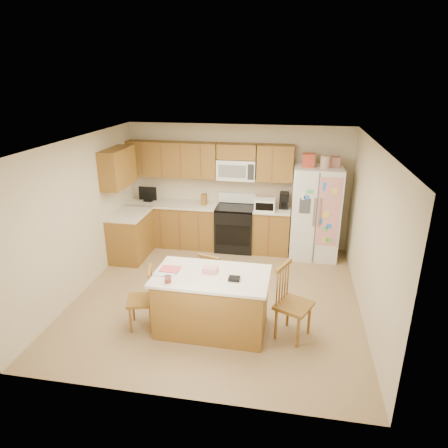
% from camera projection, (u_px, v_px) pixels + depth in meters
% --- Properties ---
extents(ground, '(4.50, 4.50, 0.00)m').
position_uv_depth(ground, '(217.00, 296.00, 6.55)').
color(ground, '#80644D').
rests_on(ground, ground).
extents(room_shell, '(4.60, 4.60, 2.52)m').
position_uv_depth(room_shell, '(217.00, 213.00, 6.04)').
color(room_shell, beige).
rests_on(room_shell, ground).
extents(cabinetry, '(3.36, 1.56, 2.15)m').
position_uv_depth(cabinetry, '(186.00, 206.00, 8.04)').
color(cabinetry, brown).
rests_on(cabinetry, ground).
extents(stove, '(0.76, 0.65, 1.13)m').
position_uv_depth(stove, '(235.00, 227.00, 8.17)').
color(stove, black).
rests_on(stove, ground).
extents(refrigerator, '(0.90, 0.79, 2.04)m').
position_uv_depth(refrigerator, '(315.00, 212.00, 7.70)').
color(refrigerator, white).
rests_on(refrigerator, ground).
extents(island, '(1.58, 0.94, 0.95)m').
position_uv_depth(island, '(212.00, 302.00, 5.56)').
color(island, brown).
rests_on(island, ground).
extents(windsor_chair_left, '(0.46, 0.48, 0.90)m').
position_uv_depth(windsor_chair_left, '(142.00, 300.00, 5.63)').
color(windsor_chair_left, brown).
rests_on(windsor_chair_left, ground).
extents(windsor_chair_back, '(0.47, 0.45, 0.88)m').
position_uv_depth(windsor_chair_back, '(213.00, 280.00, 6.20)').
color(windsor_chair_back, brown).
rests_on(windsor_chair_back, ground).
extents(windsor_chair_right, '(0.58, 0.59, 1.05)m').
position_uv_depth(windsor_chair_right, '(292.00, 304.00, 5.38)').
color(windsor_chair_right, brown).
rests_on(windsor_chair_right, ground).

